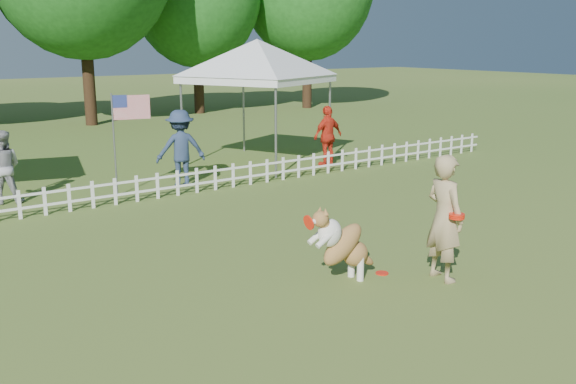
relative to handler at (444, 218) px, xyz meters
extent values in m
plane|color=#2D551B|center=(-1.11, 0.22, -0.96)|extent=(120.00, 120.00, 0.00)
imported|color=tan|center=(0.00, 0.00, 0.00)|extent=(0.54, 0.75, 1.91)
cylinder|color=red|center=(-0.58, 0.67, -0.95)|extent=(0.25, 0.25, 0.02)
imported|color=#9D9DA2|center=(-4.29, 8.80, -0.14)|extent=(0.98, 0.89, 1.63)
imported|color=#263551|center=(-0.30, 8.14, -0.01)|extent=(1.35, 0.97, 1.89)
imported|color=red|center=(4.31, 8.09, -0.09)|extent=(1.04, 0.50, 1.73)
camera|label=1|loc=(-7.21, -6.11, 2.55)|focal=40.00mm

